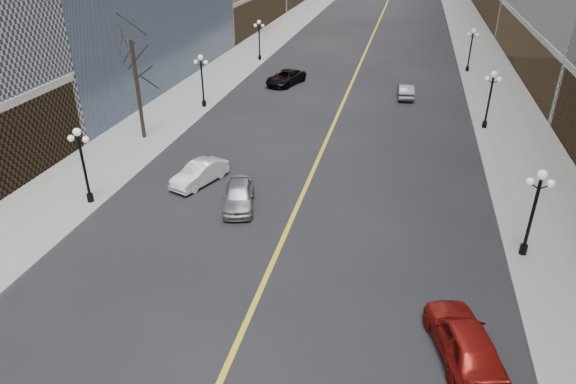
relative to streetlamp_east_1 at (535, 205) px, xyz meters
The scene contains 15 objects.
sidewalk_east 40.16m from the streetlamp_east_1, 86.85° to the left, with size 6.00×230.00×0.15m, color gray.
sidewalk_west 47.68m from the streetlamp_east_1, 122.82° to the left, with size 6.00×230.00×0.15m, color gray.
lane_line 51.45m from the streetlamp_east_1, 103.28° to the left, with size 0.25×200.00×0.02m, color gold.
streetlamp_east_1 is the anchor object (origin of this frame).
streetlamp_east_2 18.00m from the streetlamp_east_1, 90.00° to the left, with size 1.26×0.44×4.52m.
streetlamp_east_3 36.00m from the streetlamp_east_1, 90.00° to the left, with size 1.26×0.44×4.52m.
streetlamp_west_1 23.60m from the streetlamp_east_1, behind, with size 1.26×0.44×4.52m.
streetlamp_west_2 29.68m from the streetlamp_east_1, 142.67° to the left, with size 1.26×0.44×4.52m.
streetlamp_west_3 43.05m from the streetlamp_east_1, 123.25° to the left, with size 1.26×0.44×4.52m.
tree_west_far 27.41m from the streetlamp_east_1, 158.43° to the left, with size 3.60×3.60×7.92m.
car_nb_near 15.34m from the streetlamp_east_1, behind, with size 1.70×4.21×1.44m, color #A1A5A9.
car_nb_mid 18.93m from the streetlamp_east_1, 167.90° to the left, with size 1.45×4.14×1.37m, color silver.
car_nb_far 32.62m from the streetlamp_east_1, 124.20° to the left, with size 2.33×5.05×1.40m, color black.
car_sb_mid 8.51m from the streetlamp_east_1, 113.91° to the right, with size 1.93×4.81×1.64m, color maroon.
car_sb_far 26.02m from the streetlamp_east_1, 104.16° to the left, with size 1.38×3.97×1.31m, color #52575A.
Camera 1 is at (5.31, 7.09, 14.51)m, focal length 32.00 mm.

